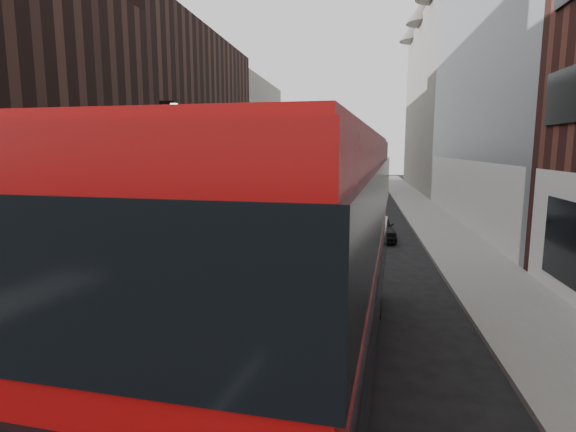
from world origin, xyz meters
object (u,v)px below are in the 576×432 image
at_px(red_bus, 305,249).
at_px(car_a, 377,226).
at_px(car_b, 364,204).
at_px(car_c, 345,194).
at_px(street_lamp, 164,153).
at_px(grey_bus, 346,171).

xyz_separation_m(red_bus, car_a, (1.88, 14.25, -2.00)).
height_order(red_bus, car_b, red_bus).
relative_size(car_b, car_c, 0.99).
height_order(street_lamp, red_bus, street_lamp).
height_order(car_a, car_b, car_b).
xyz_separation_m(street_lamp, car_b, (11.65, 5.74, -3.45)).
height_order(red_bus, car_a, red_bus).
xyz_separation_m(grey_bus, car_a, (2.29, -23.83, -1.55)).
xyz_separation_m(street_lamp, car_c, (10.09, 12.76, -3.52)).
height_order(red_bus, car_c, red_bus).
distance_m(red_bus, car_b, 22.70).
xyz_separation_m(car_b, car_c, (-1.56, 7.02, -0.08)).
bearing_deg(car_c, car_a, -81.66).
distance_m(red_bus, car_c, 29.67).
relative_size(car_a, car_b, 0.83).
relative_size(red_bus, grey_bus, 0.94).
distance_m(street_lamp, grey_bus, 23.51).
bearing_deg(car_b, red_bus, -88.24).
xyz_separation_m(grey_bus, car_c, (0.20, -8.48, -1.53)).
bearing_deg(car_a, grey_bus, 88.22).
bearing_deg(car_a, car_b, 86.41).
height_order(grey_bus, car_b, grey_bus).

